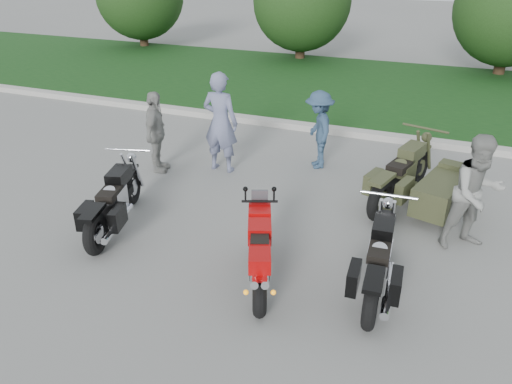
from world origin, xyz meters
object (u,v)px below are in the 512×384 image
at_px(person_stripe, 220,122).
at_px(person_denim, 319,130).
at_px(sportbike_red, 260,251).
at_px(person_back, 156,132).
at_px(cruiser_sidecar, 424,186).
at_px(cruiser_left, 113,204).
at_px(person_grey, 477,193).
at_px(cruiser_right, 378,264).

height_order(person_stripe, person_denim, person_stripe).
bearing_deg(sportbike_red, person_back, 118.37).
distance_m(sportbike_red, cruiser_sidecar, 3.43).
xyz_separation_m(sportbike_red, person_back, (-3.22, 2.70, 0.29)).
xyz_separation_m(sportbike_red, person_stripe, (-2.08, 3.22, 0.47)).
xyz_separation_m(cruiser_left, cruiser_sidecar, (4.41, 2.46, 0.00)).
xyz_separation_m(person_grey, person_denim, (-2.88, 2.04, -0.09)).
height_order(cruiser_sidecar, person_denim, person_denim).
height_order(cruiser_left, cruiser_sidecar, cruiser_sidecar).
relative_size(cruiser_right, person_denim, 1.41).
bearing_deg(person_denim, cruiser_left, -58.86).
bearing_deg(cruiser_right, person_denim, 112.65).
xyz_separation_m(person_stripe, person_grey, (4.60, -1.18, -0.11)).
distance_m(person_stripe, person_denim, 1.93).
bearing_deg(cruiser_right, person_back, 150.12).
distance_m(cruiser_right, person_stripe, 4.54).
bearing_deg(cruiser_left, person_grey, 1.35).
bearing_deg(person_denim, sportbike_red, -21.50).
relative_size(cruiser_left, person_grey, 1.25).
bearing_deg(person_back, cruiser_left, 178.72).
bearing_deg(person_grey, sportbike_red, -175.21).
height_order(person_grey, person_denim, person_grey).
bearing_deg(cruiser_sidecar, person_grey, -35.14).
xyz_separation_m(cruiser_right, cruiser_sidecar, (0.32, 2.53, 0.01)).
xyz_separation_m(sportbike_red, cruiser_left, (-2.63, 0.48, -0.07)).
height_order(cruiser_right, cruiser_sidecar, cruiser_sidecar).
distance_m(person_denim, person_back, 3.16).
xyz_separation_m(person_stripe, person_denim, (1.71, 0.86, -0.21)).
distance_m(person_grey, person_denim, 3.53).
distance_m(cruiser_sidecar, person_back, 5.01).
bearing_deg(cruiser_sidecar, person_denim, 167.54).
bearing_deg(cruiser_sidecar, sportbike_red, -105.61).
bearing_deg(person_stripe, cruiser_right, 143.86).
distance_m(cruiser_left, person_back, 2.32).
distance_m(cruiser_left, person_grey, 5.39).
relative_size(cruiser_left, cruiser_right, 0.99).
distance_m(person_stripe, person_grey, 4.75).
height_order(cruiser_right, person_stripe, person_stripe).
bearing_deg(sportbike_red, cruiser_right, -5.82).
xyz_separation_m(person_grey, person_back, (-5.73, 0.67, -0.07)).
relative_size(cruiser_left, person_denim, 1.39).
height_order(cruiser_left, cruiser_right, cruiser_left).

